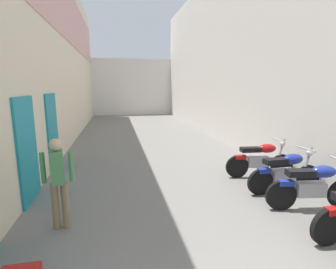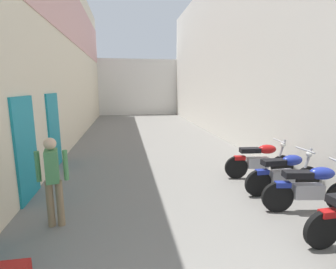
{
  "view_description": "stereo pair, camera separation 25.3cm",
  "coord_description": "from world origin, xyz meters",
  "px_view_note": "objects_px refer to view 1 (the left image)",
  "views": [
    {
      "loc": [
        -1.4,
        0.01,
        2.4
      ],
      "look_at": [
        0.1,
        7.36,
        0.97
      ],
      "focal_mm": 27.12,
      "sensor_mm": 36.0,
      "label": 1
    },
    {
      "loc": [
        -1.15,
        -0.03,
        2.4
      ],
      "look_at": [
        0.1,
        7.36,
        0.97
      ],
      "focal_mm": 27.12,
      "sensor_mm": 36.0,
      "label": 2
    }
  ],
  "objects_px": {
    "motorcycle_sixth": "(260,159)",
    "motorcycle_fourth": "(314,185)",
    "pedestrian_mid_alley": "(58,177)",
    "motorcycle_fifth": "(286,171)"
  },
  "relations": [
    {
      "from": "motorcycle_fifth",
      "to": "motorcycle_sixth",
      "type": "height_order",
      "value": "same"
    },
    {
      "from": "pedestrian_mid_alley",
      "to": "motorcycle_fourth",
      "type": "bearing_deg",
      "value": -3.52
    },
    {
      "from": "motorcycle_sixth",
      "to": "motorcycle_fourth",
      "type": "bearing_deg",
      "value": -90.0
    },
    {
      "from": "pedestrian_mid_alley",
      "to": "motorcycle_sixth",
      "type": "bearing_deg",
      "value": 18.74
    },
    {
      "from": "motorcycle_fourth",
      "to": "pedestrian_mid_alley",
      "type": "xyz_separation_m",
      "value": [
        -4.71,
        0.29,
        0.42
      ]
    },
    {
      "from": "motorcycle_sixth",
      "to": "motorcycle_fifth",
      "type": "bearing_deg",
      "value": -90.0
    },
    {
      "from": "motorcycle_fifth",
      "to": "motorcycle_fourth",
      "type": "bearing_deg",
      "value": -90.01
    },
    {
      "from": "motorcycle_sixth",
      "to": "pedestrian_mid_alley",
      "type": "height_order",
      "value": "pedestrian_mid_alley"
    },
    {
      "from": "motorcycle_fifth",
      "to": "motorcycle_sixth",
      "type": "bearing_deg",
      "value": 90.0
    },
    {
      "from": "motorcycle_fourth",
      "to": "motorcycle_sixth",
      "type": "xyz_separation_m",
      "value": [
        0.0,
        1.89,
        0.0
      ]
    }
  ]
}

